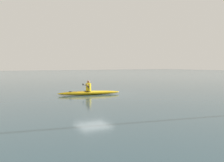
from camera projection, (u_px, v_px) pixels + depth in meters
The scene contains 3 objects.
ground_plane at pixel (93, 93), 18.87m from camera, with size 160.00×160.00×0.00m, color #334C56.
kayak at pixel (89, 93), 17.87m from camera, with size 4.49×1.58×0.28m.
kayaker at pixel (88, 86), 17.82m from camera, with size 0.68×2.42×0.75m.
Camera 1 is at (8.21, 16.94, 2.14)m, focal length 40.24 mm.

